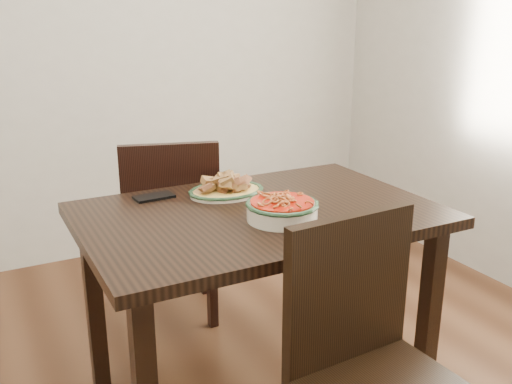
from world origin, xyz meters
name	(u,v)px	position (x,y,z in m)	size (l,w,h in m)	color
wall_back	(100,34)	(0.00, 1.75, 1.30)	(3.50, 0.10, 2.60)	beige
dining_table	(259,235)	(0.13, 0.12, 0.65)	(1.23, 0.82, 0.75)	black
chair_far	(171,222)	(0.03, 0.78, 0.50)	(0.52, 0.52, 0.89)	black
chair_near	(371,360)	(0.16, -0.50, 0.50)	(0.44, 0.44, 0.89)	black
fish_plate	(226,183)	(0.11, 0.34, 0.79)	(0.29, 0.22, 0.11)	#EDE4C8
noodle_bowl	(282,207)	(0.15, 0.00, 0.79)	(0.25, 0.25, 0.08)	silver
smartphone	(154,197)	(-0.15, 0.42, 0.76)	(0.15, 0.08, 0.01)	black
napkin	(231,182)	(0.19, 0.46, 0.76)	(0.12, 0.10, 0.01)	maroon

